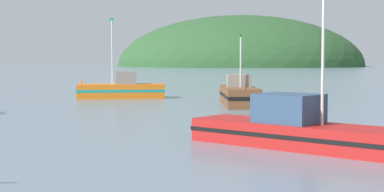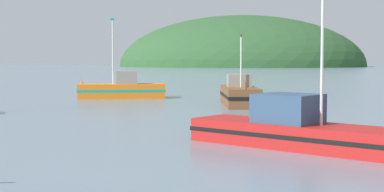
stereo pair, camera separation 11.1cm
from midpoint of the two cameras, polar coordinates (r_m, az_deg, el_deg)
name	(u,v)px [view 1 (the left image)]	position (r m, az deg, el deg)	size (l,w,h in m)	color
hill_mid_left	(239,66)	(253.13, 4.68, 2.94)	(106.54, 85.23, 44.22)	#2D562D
fishing_boat_orange	(122,89)	(53.18, -7.03, 0.68)	(8.29, 4.36, 7.30)	orange
fishing_boat_red	(308,132)	(23.98, 11.22, -3.46)	(10.34, 7.96, 6.56)	red
fishing_boat_brown	(239,95)	(45.08, 4.63, 0.14)	(3.59, 8.03, 5.49)	brown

